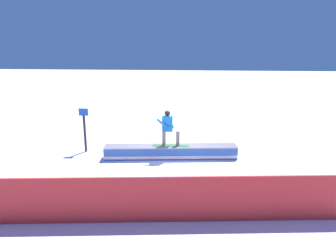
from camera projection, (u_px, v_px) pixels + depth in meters
ground_plane at (171, 158)px, 12.07m from camera, size 120.00×120.00×0.00m
grind_box at (171, 152)px, 12.01m from camera, size 5.35×1.38×0.52m
snowboarder at (168, 127)px, 11.77m from camera, size 1.47×0.45×1.44m
safety_fence at (151, 200)px, 7.38m from camera, size 10.21×1.47×1.21m
trail_marker at (85, 129)px, 12.60m from camera, size 0.40×0.10×1.89m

